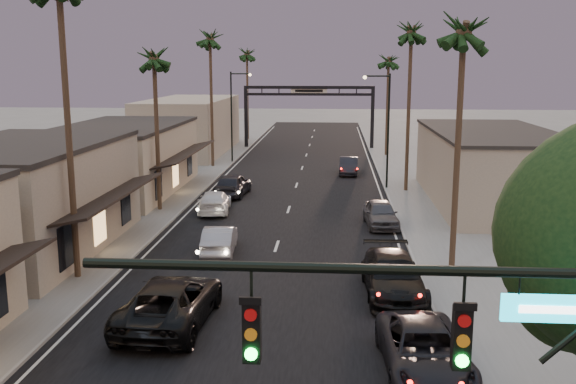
% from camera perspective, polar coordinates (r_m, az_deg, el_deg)
% --- Properties ---
extents(ground, '(200.00, 200.00, 0.00)m').
position_cam_1_polar(ground, '(46.36, 0.32, -0.76)').
color(ground, slate).
rests_on(ground, ground).
extents(road, '(14.00, 120.00, 0.02)m').
position_cam_1_polar(road, '(51.25, 0.69, 0.40)').
color(road, black).
rests_on(road, ground).
extents(sidewalk_left, '(5.00, 92.00, 0.12)m').
position_cam_1_polar(sidewalk_left, '(59.38, -8.08, 1.83)').
color(sidewalk_left, slate).
rests_on(sidewalk_left, ground).
extents(sidewalk_right, '(5.00, 92.00, 0.12)m').
position_cam_1_polar(sidewalk_right, '(58.40, 10.47, 1.60)').
color(sidewalk_right, slate).
rests_on(sidewalk_right, ground).
extents(storefront_mid, '(8.00, 14.00, 5.50)m').
position_cam_1_polar(storefront_mid, '(35.79, -22.55, -0.71)').
color(storefront_mid, gray).
rests_on(storefront_mid, ground).
extents(storefront_far, '(8.00, 16.00, 5.00)m').
position_cam_1_polar(storefront_far, '(50.40, -14.45, 2.74)').
color(storefront_far, tan).
rests_on(storefront_far, ground).
extents(storefront_dist, '(8.00, 20.00, 6.00)m').
position_cam_1_polar(storefront_dist, '(72.36, -8.70, 5.83)').
color(storefront_dist, gray).
rests_on(storefront_dist, ground).
extents(building_right, '(8.00, 18.00, 5.00)m').
position_cam_1_polar(building_right, '(47.10, 17.58, 1.99)').
color(building_right, gray).
rests_on(building_right, ground).
extents(traffic_signal, '(8.51, 0.22, 7.80)m').
position_cam_1_polar(traffic_signal, '(10.63, 18.80, -14.57)').
color(traffic_signal, black).
rests_on(traffic_signal, ground).
extents(arch, '(15.20, 0.40, 7.27)m').
position_cam_1_polar(arch, '(75.42, 1.87, 8.09)').
color(arch, black).
rests_on(arch, ground).
extents(streetlight_right, '(2.13, 0.30, 9.00)m').
position_cam_1_polar(streetlight_right, '(50.58, 8.60, 6.22)').
color(streetlight_right, black).
rests_on(streetlight_right, ground).
extents(streetlight_left, '(2.13, 0.30, 9.00)m').
position_cam_1_polar(streetlight_left, '(64.18, -4.81, 7.33)').
color(streetlight_left, black).
rests_on(streetlight_left, ground).
extents(palm_lc, '(3.20, 3.20, 12.20)m').
position_cam_1_polar(palm_lc, '(42.87, -11.85, 12.12)').
color(palm_lc, '#38281C').
rests_on(palm_lc, ground).
extents(palm_ld, '(3.20, 3.20, 14.20)m').
position_cam_1_polar(palm_ld, '(61.43, -6.96, 13.74)').
color(palm_ld, '#38281C').
rests_on(palm_ld, ground).
extents(palm_ra, '(3.20, 3.20, 13.20)m').
position_cam_1_polar(palm_ra, '(29.84, 15.40, 14.35)').
color(palm_ra, '#38281C').
rests_on(palm_ra, ground).
extents(palm_rb, '(3.20, 3.20, 14.20)m').
position_cam_1_polar(palm_rb, '(49.65, 10.93, 14.24)').
color(palm_rb, '#38281C').
rests_on(palm_rb, ground).
extents(palm_rc, '(3.20, 3.20, 12.20)m').
position_cam_1_polar(palm_rc, '(69.48, 8.95, 11.77)').
color(palm_rc, '#38281C').
rests_on(palm_rc, ground).
extents(palm_far, '(3.20, 3.20, 13.20)m').
position_cam_1_polar(palm_far, '(84.04, -3.67, 12.42)').
color(palm_far, '#38281C').
rests_on(palm_far, ground).
extents(oncoming_pickup, '(3.23, 6.50, 1.77)m').
position_cam_1_polar(oncoming_pickup, '(24.79, -10.40, -9.58)').
color(oncoming_pickup, black).
rests_on(oncoming_pickup, ground).
extents(oncoming_silver, '(1.86, 4.51, 1.45)m').
position_cam_1_polar(oncoming_silver, '(33.55, -6.10, -4.21)').
color(oncoming_silver, gray).
rests_on(oncoming_silver, ground).
extents(oncoming_white, '(2.50, 5.11, 1.43)m').
position_cam_1_polar(oncoming_white, '(42.79, -6.55, -0.87)').
color(oncoming_white, silver).
rests_on(oncoming_white, ground).
extents(oncoming_dgrey, '(2.48, 5.21, 1.72)m').
position_cam_1_polar(oncoming_dgrey, '(48.02, -4.94, 0.66)').
color(oncoming_dgrey, black).
rests_on(oncoming_dgrey, ground).
extents(curbside_near, '(2.87, 5.71, 1.55)m').
position_cam_1_polar(curbside_near, '(21.23, 12.02, -13.63)').
color(curbside_near, black).
rests_on(curbside_near, ground).
extents(curbside_black, '(2.68, 6.04, 1.72)m').
position_cam_1_polar(curbside_black, '(27.65, 9.33, -7.38)').
color(curbside_black, black).
rests_on(curbside_black, ground).
extents(curbside_grey, '(2.21, 4.70, 1.55)m').
position_cam_1_polar(curbside_grey, '(39.24, 8.24, -1.92)').
color(curbside_grey, '#424247').
rests_on(curbside_grey, ground).
extents(curbside_far, '(1.76, 4.64, 1.51)m').
position_cam_1_polar(curbside_far, '(57.73, 5.42, 2.33)').
color(curbside_far, black).
rests_on(curbside_far, ground).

